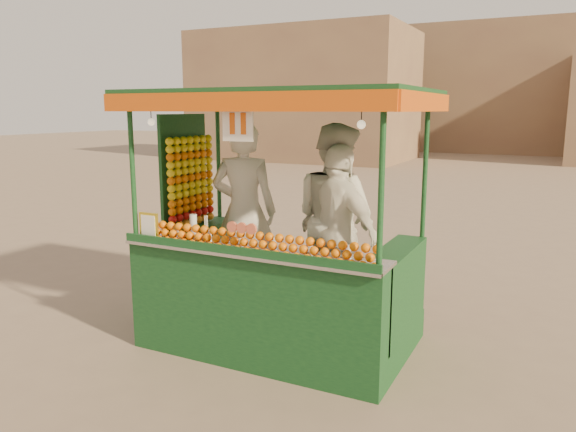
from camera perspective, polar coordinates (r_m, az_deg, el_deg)
The scene contains 7 objects.
ground at distance 5.99m, azimuth -0.50°, elevation -12.19°, with size 90.00×90.00×0.00m, color #746153.
building_left at distance 27.44m, azimuth 1.73°, elevation 12.25°, with size 10.00×6.00×6.00m, color #876B4D.
building_center at distance 35.22m, azimuth 19.57°, elevation 12.15°, with size 14.00×7.00×7.00m, color #876B4D.
juice_cart at distance 5.51m, azimuth -1.88°, elevation -5.21°, with size 2.79×1.81×2.53m.
vendor_left at distance 6.01m, azimuth -4.54°, elevation 0.50°, with size 0.81×0.64×1.95m.
vendor_middle at distance 5.64m, azimuth 4.90°, elevation -0.28°, with size 1.16×1.06×1.93m.
vendor_right at distance 5.41m, azimuth 5.25°, elevation -1.78°, with size 1.11×0.82×1.74m.
Camera 1 is at (2.50, -4.91, 2.35)m, focal length 34.46 mm.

